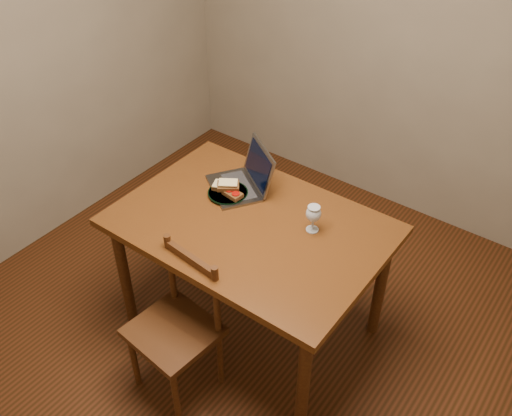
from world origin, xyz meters
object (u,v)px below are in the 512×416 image
Objects in this scene: table at (250,236)px; chair at (176,322)px; plate at (228,193)px; laptop at (246,177)px; milk_glass at (313,218)px.

table is 0.55m from chair.
plate is 0.50× the size of laptop.
laptop reaches higher than chair.
table is 6.24× the size of plate.
milk_glass reaches higher than table.
laptop is at bearing 131.81° from table.
chair is 0.82m from laptop.
milk_glass is (0.33, 0.64, 0.37)m from chair.
milk_glass reaches higher than plate.
plate is at bearing -71.91° from laptop.
milk_glass is at bearing 2.72° from plate.
milk_glass is (0.27, 0.13, 0.16)m from table.
laptop is (0.03, 0.11, 0.05)m from plate.
laptop reaches higher than table.
chair is 0.70m from plate.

